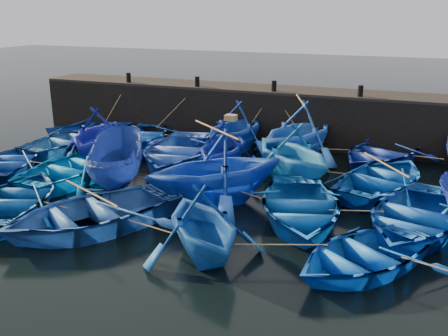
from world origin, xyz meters
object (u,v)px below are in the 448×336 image
at_px(boat_0, 92,129).
at_px(boat_8, 176,151).
at_px(boat_13, 11,162).
at_px(wooden_crate, 231,118).

relative_size(boat_0, boat_8, 0.76).
bearing_deg(boat_8, boat_13, -160.54).
relative_size(boat_13, wooden_crate, 9.82).
distance_m(boat_0, boat_8, 6.70).
xyz_separation_m(boat_0, boat_13, (0.42, -6.01, -0.01)).
bearing_deg(wooden_crate, boat_8, 179.09).
bearing_deg(boat_13, boat_0, -110.66).
xyz_separation_m(boat_0, boat_8, (6.19, -2.58, 0.14)).
xyz_separation_m(boat_8, boat_13, (-5.77, -3.43, -0.15)).
relative_size(boat_0, wooden_crate, 9.96).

